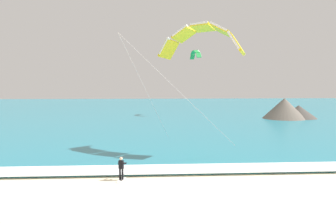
# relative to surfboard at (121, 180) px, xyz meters

# --- Properties ---
(sea) EXTENTS (200.00, 120.00, 0.20)m
(sea) POSITION_rel_surfboard_xyz_m (-0.48, 60.98, 0.07)
(sea) COLOR teal
(sea) RESTS_ON ground
(surf_foam) EXTENTS (200.00, 2.80, 0.04)m
(surf_foam) POSITION_rel_surfboard_xyz_m (-0.48, 1.98, 0.19)
(surf_foam) COLOR white
(surf_foam) RESTS_ON sea
(surfboard) EXTENTS (0.91, 1.46, 0.09)m
(surfboard) POSITION_rel_surfboard_xyz_m (0.00, 0.00, 0.00)
(surfboard) COLOR white
(surfboard) RESTS_ON ground
(kitesurfer) EXTENTS (0.64, 0.64, 1.69)m
(kitesurfer) POSITION_rel_surfboard_xyz_m (0.01, 0.02, 0.91)
(kitesurfer) COLOR black
(kitesurfer) RESTS_ON ground
(kite_primary) EXTENTS (11.06, 11.66, 11.59)m
(kite_primary) POSITION_rel_surfboard_xyz_m (7.12, 8.73, 11.41)
(kite_primary) COLOR yellow
(kite_distant) EXTENTS (1.77, 5.24, 1.83)m
(kite_distant) POSITION_rel_surfboard_xyz_m (11.89, 44.94, 13.28)
(kite_distant) COLOR green
(headland_right) EXTENTS (11.13, 8.56, 4.17)m
(headland_right) POSITION_rel_surfboard_xyz_m (28.89, 37.35, 1.62)
(headland_right) COLOR #665B51
(headland_right) RESTS_ON ground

